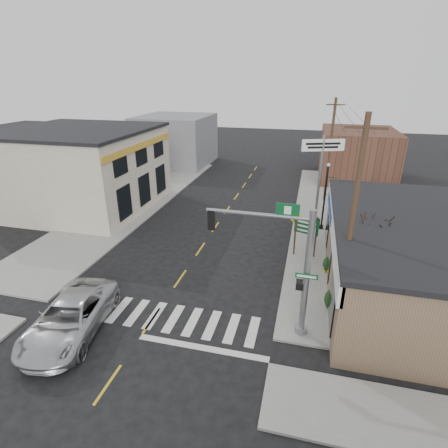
% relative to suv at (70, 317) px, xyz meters
% --- Properties ---
extents(ground, '(140.00, 140.00, 0.00)m').
position_rel_suv_xyz_m(ground, '(3.25, 1.65, -0.84)').
color(ground, black).
rests_on(ground, ground).
extents(sidewalk_right, '(6.00, 38.00, 0.13)m').
position_rel_suv_xyz_m(sidewalk_right, '(12.25, 14.65, -0.77)').
color(sidewalk_right, gray).
rests_on(sidewalk_right, ground).
extents(sidewalk_left, '(6.00, 38.00, 0.13)m').
position_rel_suv_xyz_m(sidewalk_left, '(-5.75, 14.65, -0.77)').
color(sidewalk_left, gray).
rests_on(sidewalk_left, ground).
extents(center_line, '(0.12, 56.00, 0.01)m').
position_rel_suv_xyz_m(center_line, '(3.25, 9.65, -0.83)').
color(center_line, gold).
rests_on(center_line, ground).
extents(crosswalk, '(11.00, 2.20, 0.01)m').
position_rel_suv_xyz_m(crosswalk, '(3.25, 2.05, -0.83)').
color(crosswalk, silver).
rests_on(crosswalk, ground).
extents(thrift_store, '(12.00, 14.00, 4.00)m').
position_rel_suv_xyz_m(thrift_store, '(17.75, 7.65, 1.16)').
color(thrift_store, brown).
rests_on(thrift_store, ground).
extents(left_building, '(12.00, 12.00, 6.80)m').
position_rel_suv_xyz_m(left_building, '(-9.75, 15.65, 2.56)').
color(left_building, beige).
rests_on(left_building, ground).
extents(bldg_distant_right, '(8.00, 10.00, 5.60)m').
position_rel_suv_xyz_m(bldg_distant_right, '(15.25, 31.65, 1.96)').
color(bldg_distant_right, brown).
rests_on(bldg_distant_right, ground).
extents(bldg_distant_left, '(9.00, 10.00, 6.40)m').
position_rel_suv_xyz_m(bldg_distant_left, '(-7.75, 33.65, 2.36)').
color(bldg_distant_left, gray).
rests_on(bldg_distant_left, ground).
extents(suv, '(3.67, 6.38, 1.67)m').
position_rel_suv_xyz_m(suv, '(0.00, 0.00, 0.00)').
color(suv, '#B9BABE').
rests_on(suv, ground).
extents(traffic_signal_pole, '(4.95, 0.38, 6.28)m').
position_rel_suv_xyz_m(traffic_signal_pole, '(9.70, 2.42, 3.03)').
color(traffic_signal_pole, gray).
rests_on(traffic_signal_pole, sidewalk_right).
extents(guide_sign, '(1.61, 0.14, 2.82)m').
position_rel_suv_xyz_m(guide_sign, '(10.29, 10.17, 1.12)').
color(guide_sign, '#4A3422').
rests_on(guide_sign, sidewalk_right).
extents(fire_hydrant, '(0.20, 0.20, 0.63)m').
position_rel_suv_xyz_m(fire_hydrant, '(11.66, 8.34, -0.37)').
color(fire_hydrant, '#D4B000').
rests_on(fire_hydrant, sidewalk_right).
extents(ped_crossing_sign, '(1.06, 0.08, 2.74)m').
position_rel_suv_xyz_m(ped_crossing_sign, '(9.55, 11.42, 1.17)').
color(ped_crossing_sign, gray).
rests_on(ped_crossing_sign, sidewalk_right).
extents(lamp_post, '(0.68, 0.53, 5.20)m').
position_rel_suv_xyz_m(lamp_post, '(11.51, 15.06, 2.31)').
color(lamp_post, black).
rests_on(lamp_post, sidewalk_right).
extents(dance_center_sign, '(3.29, 0.21, 6.98)m').
position_rel_suv_xyz_m(dance_center_sign, '(10.96, 16.41, 4.53)').
color(dance_center_sign, gray).
rests_on(dance_center_sign, sidewalk_right).
extents(bare_tree, '(2.64, 2.64, 5.28)m').
position_rel_suv_xyz_m(bare_tree, '(13.75, 6.86, 3.45)').
color(bare_tree, black).
rests_on(bare_tree, sidewalk_right).
extents(shrub_front, '(1.32, 1.32, 0.99)m').
position_rel_suv_xyz_m(shrub_front, '(12.15, 4.71, -0.21)').
color(shrub_front, '#143317').
rests_on(shrub_front, sidewalk_right).
extents(shrub_back, '(1.20, 1.20, 0.90)m').
position_rel_suv_xyz_m(shrub_back, '(12.07, 8.51, -0.26)').
color(shrub_back, black).
rests_on(shrub_back, sidewalk_right).
extents(utility_pole_near, '(1.69, 0.25, 9.72)m').
position_rel_suv_xyz_m(utility_pole_near, '(12.22, 4.45, 4.28)').
color(utility_pole_near, '#3F2E1C').
rests_on(utility_pole_near, sidewalk_right).
extents(utility_pole_far, '(1.62, 0.24, 9.34)m').
position_rel_suv_xyz_m(utility_pole_far, '(11.80, 22.48, 4.08)').
color(utility_pole_far, '#423220').
rests_on(utility_pole_far, sidewalk_right).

